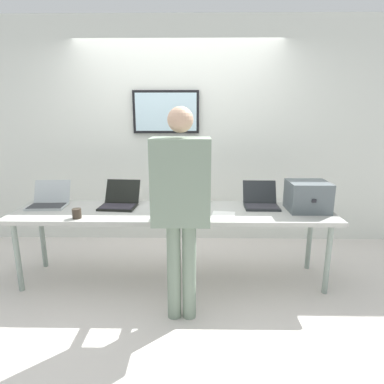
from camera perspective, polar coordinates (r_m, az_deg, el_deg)
ground at (r=3.44m, az=-3.19°, el=-15.22°), size 8.00×8.00×0.04m
back_wall at (r=4.14m, az=-2.40°, el=10.20°), size 8.00×0.11×2.77m
workbench at (r=3.16m, az=-3.36°, el=-4.07°), size 3.07×0.70×0.73m
equipment_box at (r=3.30m, az=19.71°, el=-0.70°), size 0.38×0.35×0.28m
laptop_station_0 at (r=3.59m, az=-23.85°, el=-1.36°), size 0.38×0.36×0.24m
laptop_station_1 at (r=3.35m, az=-12.61°, el=-1.52°), size 0.38×0.40×0.24m
laptop_station_2 at (r=3.26m, az=-0.28°, el=-1.61°), size 0.36×0.35×0.24m
laptop_station_3 at (r=3.34m, az=12.02°, el=-1.57°), size 0.35×0.36×0.24m
person at (r=2.46m, az=-1.95°, el=-0.84°), size 0.44×0.58×1.70m
coffee_mug at (r=3.08m, az=-19.63°, el=-3.59°), size 0.08×0.08×0.09m
paper_sheet at (r=2.99m, az=5.51°, el=-4.23°), size 0.25×0.32×0.00m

